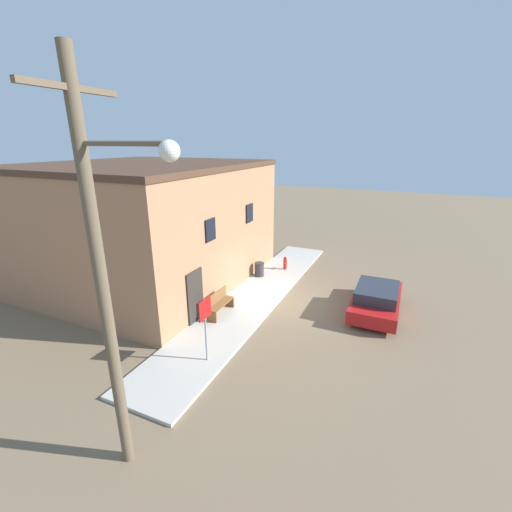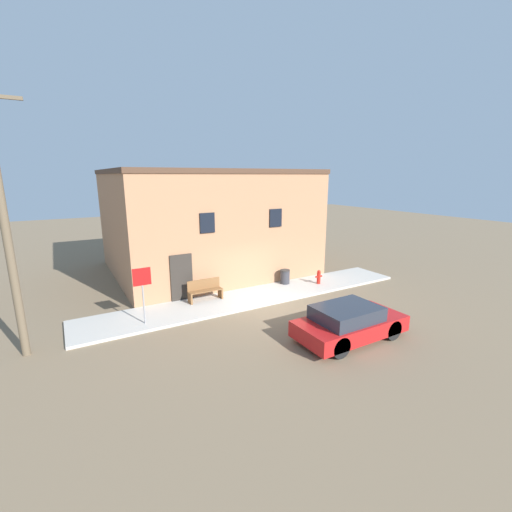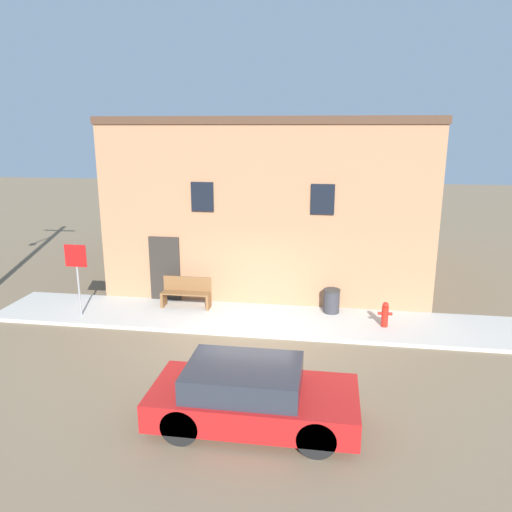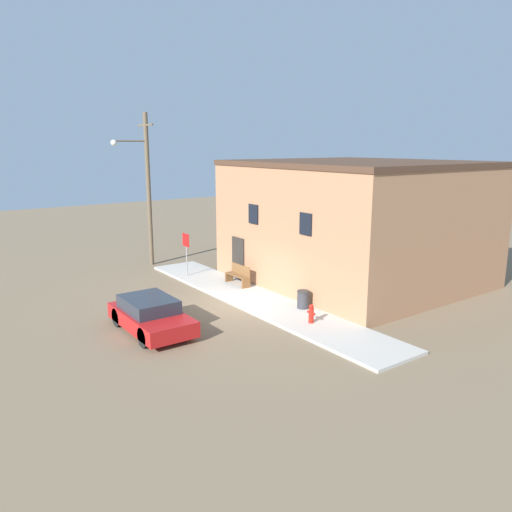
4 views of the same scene
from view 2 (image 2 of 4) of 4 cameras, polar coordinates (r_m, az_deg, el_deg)
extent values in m
plane|color=#7A664C|center=(15.21, 2.34, -8.26)|extent=(80.00, 80.00, 0.00)
cube|color=#BCB7AD|center=(16.16, 0.02, -6.72)|extent=(15.82, 2.42, 0.11)
cube|color=#A87551|center=(20.79, -8.44, 5.53)|extent=(10.49, 9.62, 5.66)
cube|color=#4C3323|center=(20.61, -8.73, 13.68)|extent=(10.59, 9.72, 0.24)
cube|color=black|center=(15.57, -8.13, 5.50)|extent=(0.70, 0.08, 0.90)
cube|color=black|center=(17.27, 3.28, 6.37)|extent=(0.70, 0.08, 0.90)
cube|color=#2D2823|center=(15.64, -12.29, -3.69)|extent=(1.00, 0.08, 2.20)
cylinder|color=red|center=(18.02, 10.40, -3.64)|extent=(0.19, 0.19, 0.59)
sphere|color=red|center=(17.92, 10.44, -2.59)|extent=(0.17, 0.17, 0.17)
cylinder|color=red|center=(17.90, 10.05, -3.45)|extent=(0.11, 0.09, 0.09)
cylinder|color=red|center=(18.09, 10.77, -3.30)|extent=(0.11, 0.09, 0.09)
cylinder|color=gray|center=(13.49, -18.29, -6.38)|extent=(0.06, 0.06, 2.18)
cube|color=red|center=(13.24, -18.51, -3.30)|extent=(0.66, 0.02, 0.66)
cube|color=brown|center=(15.35, -10.93, -6.97)|extent=(0.08, 0.44, 0.45)
cube|color=brown|center=(15.85, -5.95, -6.14)|extent=(0.08, 0.44, 0.45)
cube|color=brown|center=(15.51, -8.43, -5.71)|extent=(1.53, 0.44, 0.04)
cube|color=brown|center=(15.60, -8.73, -4.64)|extent=(1.53, 0.04, 0.46)
cylinder|color=#333338|center=(17.80, 4.84, -3.55)|extent=(0.49, 0.49, 0.67)
cylinder|color=#2D2D2D|center=(17.70, 4.86, -2.42)|extent=(0.51, 0.51, 0.06)
cylinder|color=brown|center=(12.43, -36.35, 4.21)|extent=(0.24, 0.24, 8.36)
cylinder|color=black|center=(14.00, 16.53, -9.24)|extent=(0.71, 0.20, 0.71)
cylinder|color=black|center=(13.04, 21.82, -11.37)|extent=(0.71, 0.20, 0.71)
cylinder|color=black|center=(12.44, 8.55, -11.73)|extent=(0.71, 0.20, 0.71)
cylinder|color=black|center=(11.35, 13.87, -14.56)|extent=(0.71, 0.20, 0.71)
cube|color=red|center=(12.61, 15.38, -11.14)|extent=(3.95, 1.83, 0.55)
cube|color=#282D38|center=(12.28, 14.87, -9.18)|extent=(2.17, 1.61, 0.48)
camera|label=1|loc=(9.18, -70.45, 12.91)|focal=24.00mm
camera|label=3|loc=(9.74, 63.69, 6.07)|focal=35.00mm
camera|label=4|loc=(24.59, 58.66, 9.50)|focal=35.00mm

